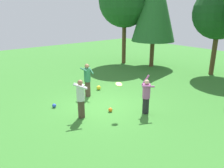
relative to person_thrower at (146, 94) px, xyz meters
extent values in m
plane|color=#387A2D|center=(-1.90, -0.91, -0.94)|extent=(40.00, 40.00, 0.00)
cube|color=black|center=(0.00, 0.00, -0.57)|extent=(0.19, 0.22, 0.74)
cylinder|color=#A85693|center=(0.00, 0.00, 0.12)|extent=(0.34, 0.34, 0.64)
sphere|color=beige|center=(0.00, 0.00, 0.54)|extent=(0.21, 0.21, 0.21)
cylinder|color=#A85693|center=(0.17, -0.10, 0.40)|extent=(0.34, 0.52, 0.12)
cylinder|color=#A85693|center=(-0.17, 0.10, 0.55)|extent=(0.25, 0.36, 0.50)
cube|color=#4C382D|center=(-1.46, -2.43, -0.54)|extent=(0.19, 0.22, 0.79)
cylinder|color=silver|center=(-1.46, -2.43, 0.20)|extent=(0.34, 0.34, 0.69)
sphere|color=#8C6647|center=(-1.46, -2.43, 0.65)|extent=(0.22, 0.22, 0.22)
cylinder|color=silver|center=(-1.63, -2.33, 0.45)|extent=(0.37, 0.53, 0.30)
cylinder|color=silver|center=(-1.29, -2.54, 0.53)|extent=(0.37, 0.53, 0.28)
cube|color=#4C382D|center=(-3.39, -0.83, -0.52)|extent=(0.19, 0.22, 0.83)
cylinder|color=#2D7551|center=(-3.39, -0.83, 0.26)|extent=(0.34, 0.34, 0.73)
sphere|color=#8C6647|center=(-3.39, -0.83, 0.73)|extent=(0.24, 0.24, 0.24)
cylinder|color=#2D7551|center=(-3.37, -0.63, 0.50)|extent=(0.58, 0.13, 0.38)
cylinder|color=#2D7551|center=(-3.41, -1.03, 0.57)|extent=(0.62, 0.13, 0.11)
cylinder|color=yellow|center=(-0.61, -1.07, 0.51)|extent=(0.32, 0.32, 0.12)
sphere|color=orange|center=(-1.12, -1.11, -0.84)|extent=(0.19, 0.19, 0.19)
sphere|color=blue|center=(-3.18, -2.89, -0.84)|extent=(0.19, 0.19, 0.19)
sphere|color=yellow|center=(-3.86, 0.23, -0.81)|extent=(0.25, 0.25, 0.25)
cylinder|color=brown|center=(-8.14, 6.11, 1.01)|extent=(0.34, 0.34, 3.88)
sphere|color=#1E5123|center=(-8.14, 6.11, 4.23)|extent=(4.27, 4.27, 4.27)
cylinder|color=brown|center=(-1.35, 8.48, 0.66)|extent=(0.33, 0.33, 3.20)
sphere|color=#19471E|center=(-1.35, 8.48, 3.32)|extent=(3.52, 3.52, 3.52)
cylinder|color=brown|center=(-5.73, 7.02, 0.96)|extent=(0.34, 0.34, 3.79)
cone|color=#28662D|center=(-5.73, 7.02, 4.18)|extent=(3.41, 3.41, 6.06)
camera|label=1|loc=(5.99, -6.89, 3.43)|focal=35.40mm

